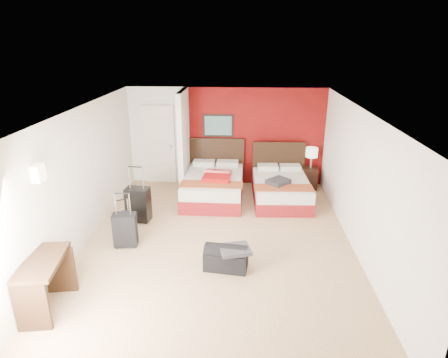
# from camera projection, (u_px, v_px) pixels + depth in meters

# --- Properties ---
(ground) EXTENTS (6.50, 6.50, 0.00)m
(ground) POSITION_uv_depth(u_px,v_px,m) (218.00, 243.00, 7.20)
(ground) COLOR #D5AF83
(ground) RESTS_ON ground
(room_walls) EXTENTS (5.02, 6.52, 2.50)m
(room_walls) POSITION_uv_depth(u_px,v_px,m) (157.00, 156.00, 8.15)
(room_walls) COLOR white
(room_walls) RESTS_ON ground
(red_accent_panel) EXTENTS (3.50, 0.04, 2.50)m
(red_accent_panel) POSITION_uv_depth(u_px,v_px,m) (255.00, 137.00, 9.74)
(red_accent_panel) COLOR maroon
(red_accent_panel) RESTS_ON ground
(partition_wall) EXTENTS (0.12, 1.20, 2.50)m
(partition_wall) POSITION_uv_depth(u_px,v_px,m) (184.00, 143.00, 9.25)
(partition_wall) COLOR silver
(partition_wall) RESTS_ON ground
(entry_door) EXTENTS (0.82, 0.06, 2.05)m
(entry_door) POSITION_uv_depth(u_px,v_px,m) (159.00, 145.00, 9.92)
(entry_door) COLOR silver
(entry_door) RESTS_ON ground
(bed_left) EXTENTS (1.40, 1.98, 0.59)m
(bed_left) POSITION_uv_depth(u_px,v_px,m) (213.00, 187.00, 9.08)
(bed_left) COLOR white
(bed_left) RESTS_ON ground
(bed_right) EXTENTS (1.32, 1.85, 0.54)m
(bed_right) POSITION_uv_depth(u_px,v_px,m) (281.00, 190.00, 8.96)
(bed_right) COLOR white
(bed_right) RESTS_ON ground
(red_suitcase_open) EXTENTS (0.72, 0.93, 0.11)m
(red_suitcase_open) POSITION_uv_depth(u_px,v_px,m) (217.00, 175.00, 8.86)
(red_suitcase_open) COLOR #AE0E10
(red_suitcase_open) RESTS_ON bed_left
(jacket_bundle) EXTENTS (0.60, 0.60, 0.11)m
(jacket_bundle) POSITION_uv_depth(u_px,v_px,m) (278.00, 182.00, 8.57)
(jacket_bundle) COLOR #313136
(jacket_bundle) RESTS_ON bed_right
(nightstand) EXTENTS (0.43, 0.43, 0.54)m
(nightstand) POSITION_uv_depth(u_px,v_px,m) (310.00, 178.00, 9.75)
(nightstand) COLOR black
(nightstand) RESTS_ON ground
(table_lamp) EXTENTS (0.35, 0.35, 0.53)m
(table_lamp) POSITION_uv_depth(u_px,v_px,m) (311.00, 158.00, 9.57)
(table_lamp) COLOR white
(table_lamp) RESTS_ON nightstand
(suitcase_black) EXTENTS (0.51, 0.36, 0.72)m
(suitcase_black) POSITION_uv_depth(u_px,v_px,m) (138.00, 205.00, 7.94)
(suitcase_black) COLOR black
(suitcase_black) RESTS_ON ground
(suitcase_charcoal) EXTENTS (0.45, 0.31, 0.62)m
(suitcase_charcoal) POSITION_uv_depth(u_px,v_px,m) (125.00, 231.00, 7.00)
(suitcase_charcoal) COLOR black
(suitcase_charcoal) RESTS_ON ground
(suitcase_navy) EXTENTS (0.42, 0.40, 0.50)m
(suitcase_navy) POSITION_uv_depth(u_px,v_px,m) (124.00, 226.00, 7.30)
(suitcase_navy) COLOR black
(suitcase_navy) RESTS_ON ground
(duffel_bag) EXTENTS (0.76, 0.47, 0.36)m
(duffel_bag) POSITION_uv_depth(u_px,v_px,m) (226.00, 259.00, 6.36)
(duffel_bag) COLOR black
(duffel_bag) RESTS_ON ground
(jacket_draped) EXTENTS (0.58, 0.52, 0.06)m
(jacket_draped) POSITION_uv_depth(u_px,v_px,m) (235.00, 250.00, 6.23)
(jacket_draped) COLOR #36363B
(jacket_draped) RESTS_ON duffel_bag
(desk) EXTENTS (0.62, 1.04, 0.82)m
(desk) POSITION_uv_depth(u_px,v_px,m) (47.00, 285.00, 5.31)
(desk) COLOR #301C10
(desk) RESTS_ON ground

